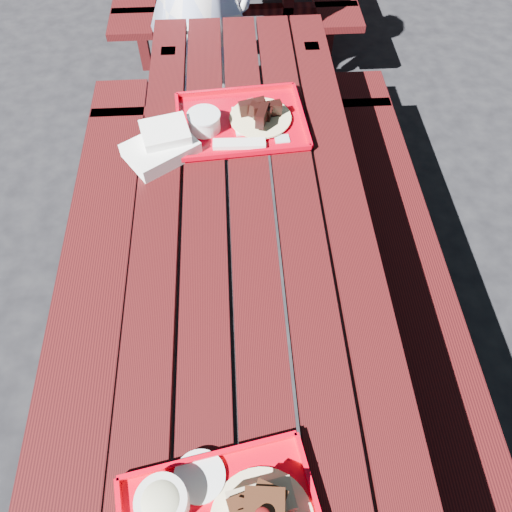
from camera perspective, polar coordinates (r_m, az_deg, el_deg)
The scene contains 4 objects.
ground at distance 2.17m, azimuth -0.24°, elevation -9.23°, with size 60.00×60.00×0.00m, color black.
picnic_table_near at distance 1.68m, azimuth -0.30°, elevation -0.90°, with size 1.41×2.40×0.75m.
far_tray at distance 1.84m, azimuth -1.95°, elevation 15.18°, with size 0.48×0.39×0.08m.
white_cloth at distance 1.76m, azimuth -10.68°, elevation 12.37°, with size 0.28×0.26×0.09m.
Camera 1 is at (-0.05, -0.94, 1.95)m, focal length 35.00 mm.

